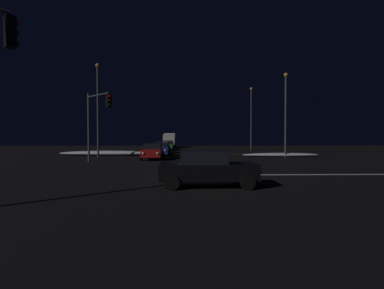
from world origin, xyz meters
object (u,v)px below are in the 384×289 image
at_px(sedan_red, 153,151).
at_px(sedan_orange, 162,147).
at_px(streetlamp_right_near, 286,109).
at_px(box_truck, 170,139).
at_px(streetlamp_right_far, 251,115).
at_px(sedan_gray, 169,144).
at_px(sedan_blue, 161,149).
at_px(traffic_signal_nw, 97,114).
at_px(streetlamp_left_near, 98,104).
at_px(sedan_black_crossing, 207,168).
at_px(sedan_white, 163,146).
at_px(sedan_green, 168,145).

distance_m(sedan_red, sedan_orange, 10.73).
bearing_deg(streetlamp_right_near, box_truck, 113.04).
distance_m(sedan_orange, streetlamp_right_far, 16.85).
xyz_separation_m(sedan_gray, streetlamp_right_near, (13.91, -26.11, 4.45)).
relative_size(sedan_blue, traffic_signal_nw, 0.72).
height_order(sedan_orange, streetlamp_right_far, streetlamp_right_far).
height_order(traffic_signal_nw, streetlamp_left_near, streetlamp_left_near).
relative_size(box_truck, streetlamp_left_near, 0.83).
relative_size(sedan_red, streetlamp_right_far, 0.42).
distance_m(sedan_orange, streetlamp_right_near, 16.68).
distance_m(sedan_orange, sedan_black_crossing, 26.73).
bearing_deg(sedan_blue, sedan_gray, 90.54).
bearing_deg(sedan_red, sedan_white, 90.64).
distance_m(sedan_blue, streetlamp_right_far, 19.70).
bearing_deg(streetlamp_right_far, sedan_blue, -135.97).
xyz_separation_m(sedan_green, streetlamp_right_near, (13.73, -19.77, 4.45)).
distance_m(sedan_black_crossing, streetlamp_right_far, 36.22).
bearing_deg(sedan_red, traffic_signal_nw, -141.19).
distance_m(sedan_black_crossing, streetlamp_left_near, 21.60).
xyz_separation_m(sedan_blue, box_truck, (-0.44, 30.46, 0.91)).
bearing_deg(sedan_green, sedan_red, -90.79).
bearing_deg(sedan_black_crossing, traffic_signal_nw, 124.56).
bearing_deg(streetlamp_right_far, box_truck, 129.36).
height_order(sedan_red, sedan_white, same).
xyz_separation_m(sedan_orange, streetlamp_right_near, (13.94, -8.00, 4.45)).
distance_m(sedan_green, sedan_black_crossing, 38.39).
height_order(box_truck, sedan_black_crossing, box_truck).
height_order(sedan_gray, streetlamp_right_near, streetlamp_right_near).
relative_size(traffic_signal_nw, streetlamp_right_far, 0.58).
height_order(sedan_red, sedan_blue, same).
distance_m(sedan_white, sedan_green, 5.53).
bearing_deg(streetlamp_right_near, sedan_red, -169.00).
height_order(sedan_orange, sedan_green, same).
xyz_separation_m(sedan_red, box_truck, (-0.08, 35.95, 0.91)).
height_order(sedan_red, box_truck, box_truck).
bearing_deg(sedan_red, box_truck, 90.13).
distance_m(sedan_gray, streetlamp_left_near, 27.29).
relative_size(sedan_green, box_truck, 0.52).
bearing_deg(sedan_gray, streetlamp_right_near, -61.96).
bearing_deg(sedan_gray, streetlamp_right_far, -36.02).
distance_m(sedan_orange, box_truck, 25.24).
bearing_deg(sedan_black_crossing, sedan_green, 95.57).
height_order(sedan_red, sedan_orange, same).
bearing_deg(streetlamp_right_near, traffic_signal_nw, -161.27).
bearing_deg(sedan_blue, sedan_orange, 92.80).
relative_size(sedan_red, sedan_orange, 1.00).
relative_size(sedan_white, sedan_green, 1.00).
bearing_deg(box_truck, sedan_white, -90.32).
distance_m(sedan_orange, sedan_white, 6.27).
xyz_separation_m(sedan_blue, sedan_gray, (-0.22, 23.35, 0.00)).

